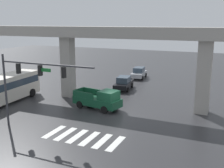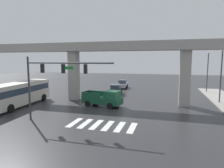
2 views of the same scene
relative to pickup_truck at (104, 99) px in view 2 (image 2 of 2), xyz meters
The scene contains 10 objects.
ground_plane 2.36m from the pickup_truck, 15.46° to the right, with size 120.00×120.00×0.00m, color #2D2D30.
crosswalk_stripes 7.33m from the pickup_truck, 73.51° to the right, with size 6.05×2.80×0.01m.
elevated_overpass 7.14m from the pickup_truck, 55.62° to the left, with size 53.55×2.32×8.30m.
pickup_truck is the anchor object (origin of this frame).
city_bus 10.98m from the pickup_truck, 165.14° to the right, with size 3.24×10.93×2.99m.
sedan_black 8.87m from the pickup_truck, 95.33° to the left, with size 2.38×4.49×1.72m.
sedan_silver 16.85m from the pickup_truck, 94.62° to the left, with size 2.28×4.45×1.72m.
traffic_signal_mast 8.45m from the pickup_truck, 110.95° to the right, with size 8.69×0.32×6.20m.
street_lamp_mid_block 16.12m from the pickup_truck, 22.16° to the left, with size 0.44×0.70×7.24m.
street_lamp_far_north 21.31m from the pickup_truck, 46.15° to the left, with size 0.44×0.70×7.24m.
Camera 2 is at (5.50, -22.72, 5.88)m, focal length 31.52 mm.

